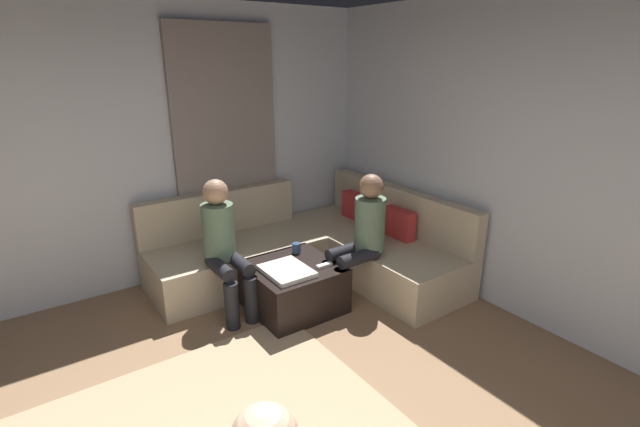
{
  "coord_description": "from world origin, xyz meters",
  "views": [
    {
      "loc": [
        1.54,
        -0.58,
        2.18
      ],
      "look_at": [
        -1.63,
        1.63,
        0.85
      ],
      "focal_mm": 25.63,
      "sensor_mm": 36.0,
      "label": 1
    }
  ],
  "objects_px": {
    "ottoman": "(293,286)",
    "person_on_couch_side": "(224,243)",
    "sectional_couch": "(315,249)",
    "person_on_couch_back": "(361,234)",
    "game_remote": "(324,265)",
    "coffee_mug": "(296,248)"
  },
  "relations": [
    {
      "from": "coffee_mug",
      "to": "person_on_couch_back",
      "type": "height_order",
      "value": "person_on_couch_back"
    },
    {
      "from": "coffee_mug",
      "to": "sectional_couch",
      "type": "bearing_deg",
      "value": 122.36
    },
    {
      "from": "sectional_couch",
      "to": "person_on_couch_back",
      "type": "distance_m",
      "value": 0.77
    },
    {
      "from": "ottoman",
      "to": "game_remote",
      "type": "xyz_separation_m",
      "value": [
        0.18,
        0.22,
        0.22
      ]
    },
    {
      "from": "sectional_couch",
      "to": "person_on_couch_side",
      "type": "distance_m",
      "value": 1.13
    },
    {
      "from": "game_remote",
      "to": "person_on_couch_side",
      "type": "height_order",
      "value": "person_on_couch_side"
    },
    {
      "from": "game_remote",
      "to": "person_on_couch_side",
      "type": "bearing_deg",
      "value": -123.69
    },
    {
      "from": "person_on_couch_back",
      "to": "person_on_couch_side",
      "type": "distance_m",
      "value": 1.23
    },
    {
      "from": "ottoman",
      "to": "person_on_couch_back",
      "type": "xyz_separation_m",
      "value": [
        0.22,
        0.6,
        0.45
      ]
    },
    {
      "from": "person_on_couch_back",
      "to": "sectional_couch",
      "type": "bearing_deg",
      "value": 4.67
    },
    {
      "from": "game_remote",
      "to": "ottoman",
      "type": "bearing_deg",
      "value": -129.29
    },
    {
      "from": "game_remote",
      "to": "person_on_couch_side",
      "type": "relative_size",
      "value": 0.12
    },
    {
      "from": "ottoman",
      "to": "person_on_couch_side",
      "type": "xyz_separation_m",
      "value": [
        -0.31,
        -0.51,
        0.45
      ]
    },
    {
      "from": "coffee_mug",
      "to": "game_remote",
      "type": "bearing_deg",
      "value": 5.71
    },
    {
      "from": "sectional_couch",
      "to": "ottoman",
      "type": "relative_size",
      "value": 3.36
    },
    {
      "from": "sectional_couch",
      "to": "ottoman",
      "type": "height_order",
      "value": "sectional_couch"
    },
    {
      "from": "coffee_mug",
      "to": "game_remote",
      "type": "relative_size",
      "value": 0.63
    },
    {
      "from": "game_remote",
      "to": "person_on_couch_back",
      "type": "xyz_separation_m",
      "value": [
        0.04,
        0.38,
        0.23
      ]
    },
    {
      "from": "ottoman",
      "to": "person_on_couch_side",
      "type": "relative_size",
      "value": 0.63
    },
    {
      "from": "person_on_couch_side",
      "to": "ottoman",
      "type": "bearing_deg",
      "value": 148.99
    },
    {
      "from": "coffee_mug",
      "to": "person_on_couch_side",
      "type": "bearing_deg",
      "value": -97.07
    },
    {
      "from": "game_remote",
      "to": "sectional_couch",
      "type": "bearing_deg",
      "value": 152.63
    }
  ]
}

